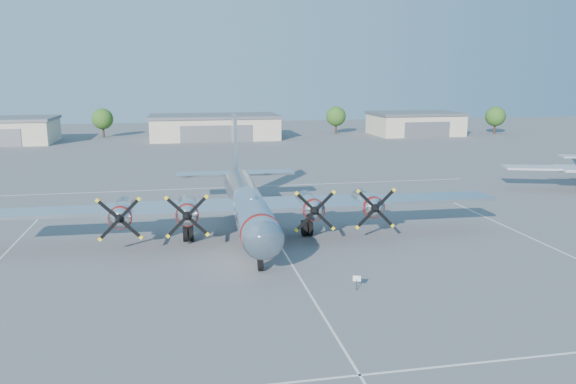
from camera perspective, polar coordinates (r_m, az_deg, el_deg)
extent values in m
plane|color=#515153|center=(47.96, -0.98, -5.17)|extent=(260.00, 260.00, 0.00)
cube|color=silver|center=(43.28, 0.19, -7.06)|extent=(0.15, 40.00, 0.01)
cube|color=silver|center=(52.05, 24.78, -4.91)|extent=(0.15, 40.00, 0.01)
cube|color=silver|center=(28.21, 7.30, -17.98)|extent=(60.00, 0.15, 0.01)
cube|color=silver|center=(72.00, -4.47, 0.53)|extent=(60.00, 0.15, 0.01)
cube|color=#BBB295|center=(127.96, -7.48, 6.45)|extent=(28.00, 14.00, 4.80)
cube|color=slate|center=(127.74, -7.51, 7.66)|extent=(28.60, 14.60, 0.60)
cube|color=slate|center=(121.01, -7.25, 5.87)|extent=(15.40, 0.20, 3.60)
cube|color=#BBB295|center=(139.45, 12.75, 6.69)|extent=(20.00, 14.00, 4.80)
cube|color=slate|center=(139.25, 12.80, 7.80)|extent=(20.60, 14.60, 0.60)
cube|color=slate|center=(133.10, 13.96, 6.15)|extent=(11.00, 0.20, 3.60)
cylinder|color=#382619|center=(136.82, -18.25, 5.88)|extent=(0.50, 0.50, 2.80)
sphere|color=#204E16|center=(136.59, -18.32, 7.07)|extent=(4.80, 4.80, 4.80)
cylinder|color=#382619|center=(139.07, 4.88, 6.51)|extent=(0.50, 0.50, 2.80)
sphere|color=#204E16|center=(138.84, 4.90, 7.68)|extent=(4.80, 4.80, 4.80)
cylinder|color=#382619|center=(146.99, 20.25, 6.11)|extent=(0.50, 0.50, 2.80)
sphere|color=#204E16|center=(146.77, 20.33, 7.21)|extent=(4.80, 4.80, 4.80)
cylinder|color=black|center=(37.89, 7.00, -9.33)|extent=(0.06, 0.06, 0.77)
cube|color=white|center=(37.74, 7.01, -8.71)|extent=(0.51, 0.23, 0.38)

